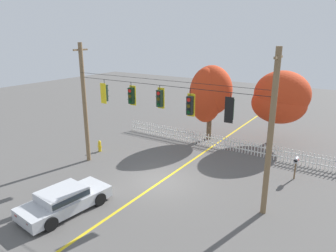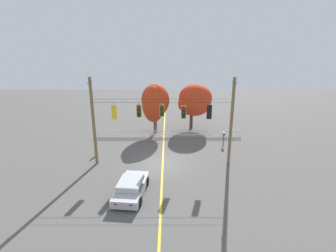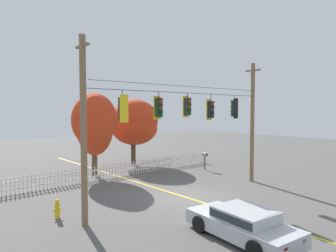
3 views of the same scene
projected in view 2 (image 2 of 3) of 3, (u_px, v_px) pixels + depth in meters
The scene contains 14 objects.
ground at pixel (163, 163), 23.41m from camera, with size 80.00×80.00×0.00m, color #565451.
lane_centerline_stripe at pixel (163, 163), 23.41m from camera, with size 0.16×36.00×0.01m, color gold.
signal_support_span at pixel (163, 121), 22.21m from camera, with size 12.12×1.10×7.75m.
traffic_signal_westbound_side at pixel (115, 112), 21.96m from camera, with size 0.43×0.38×1.44m.
traffic_signal_eastbound_side at pixel (139, 111), 21.96m from camera, with size 0.43×0.38×1.35m.
traffic_signal_northbound_primary at pixel (162, 111), 21.94m from camera, with size 0.43×0.38×1.28m.
traffic_signal_southbound_primary at pixel (184, 112), 21.98m from camera, with size 0.43×0.38×1.47m.
traffic_signal_northbound_secondary at pixel (210, 112), 21.94m from camera, with size 0.43×0.38×1.42m.
white_picket_fence at pixel (169, 133), 29.86m from camera, with size 16.63×0.06×0.97m.
autumn_maple_near_fence at pixel (155, 102), 30.22m from camera, with size 3.29×3.27×5.94m.
autumn_maple_mid at pixel (195, 101), 32.29m from camera, with size 4.24×3.90×5.65m.
parked_car at pixel (132, 187), 18.41m from camera, with size 2.34×4.50×1.15m.
fire_hydrant at pixel (96, 152), 24.80m from camera, with size 0.38×0.22×0.83m.
roadside_mailbox at pixel (224, 135), 27.45m from camera, with size 0.25×0.44×1.37m.
Camera 2 is at (0.48, -21.30, 10.27)m, focal length 27.70 mm.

